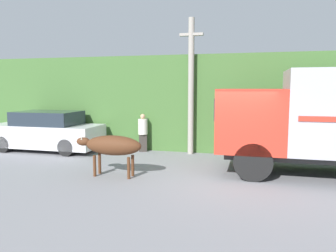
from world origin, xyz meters
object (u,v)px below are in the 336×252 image
at_px(parked_suv, 46,132).
at_px(pedestrian_on_hill, 143,131).
at_px(utility_pole, 191,84).
at_px(brown_cow, 112,146).

xyz_separation_m(parked_suv, pedestrian_on_hill, (3.94, 0.82, 0.04)).
xyz_separation_m(parked_suv, utility_pole, (5.91, 0.87, 1.94)).
relative_size(parked_suv, pedestrian_on_hill, 2.99).
relative_size(parked_suv, utility_pole, 0.88).
bearing_deg(parked_suv, pedestrian_on_hill, 8.21).
relative_size(brown_cow, utility_pole, 0.39).
height_order(brown_cow, parked_suv, parked_suv).
bearing_deg(utility_pole, parked_suv, -171.66).
height_order(pedestrian_on_hill, utility_pole, utility_pole).
height_order(brown_cow, utility_pole, utility_pole).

